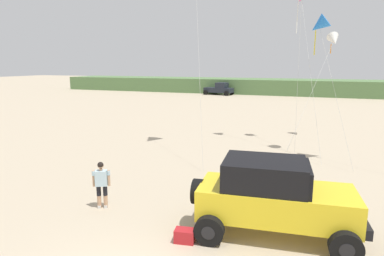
# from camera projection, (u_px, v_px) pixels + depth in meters

# --- Properties ---
(dune_ridge) EXTENTS (90.00, 8.05, 2.41)m
(dune_ridge) POSITION_uv_depth(u_px,v_px,m) (313.00, 87.00, 53.48)
(dune_ridge) COLOR #567A47
(dune_ridge) RESTS_ON ground_plane
(jeep) EXTENTS (4.96, 2.81, 2.26)m
(jeep) POSITION_uv_depth(u_px,v_px,m) (273.00, 196.00, 9.60)
(jeep) COLOR yellow
(jeep) RESTS_ON ground_plane
(person_watching) EXTENTS (0.57, 0.43, 1.67)m
(person_watching) POSITION_uv_depth(u_px,v_px,m) (102.00, 182.00, 11.46)
(person_watching) COLOR tan
(person_watching) RESTS_ON ground_plane
(cooler_box) EXTENTS (0.61, 0.45, 0.38)m
(cooler_box) POSITION_uv_depth(u_px,v_px,m) (185.00, 236.00, 9.36)
(cooler_box) COLOR #B21E23
(cooler_box) RESTS_ON ground_plane
(distant_pickup) EXTENTS (4.85, 3.06, 1.98)m
(distant_pickup) POSITION_uv_depth(u_px,v_px,m) (219.00, 89.00, 53.67)
(distant_pickup) COLOR #1E232D
(distant_pickup) RESTS_ON ground_plane
(kite_orange_streamer) EXTENTS (2.58, 3.51, 7.58)m
(kite_orange_streamer) POSITION_uv_depth(u_px,v_px,m) (319.00, 25.00, 17.44)
(kite_orange_streamer) COLOR blue
(kite_orange_streamer) RESTS_ON ground_plane
(kite_purple_stunt) EXTENTS (2.78, 6.58, 6.96)m
(kite_purple_stunt) POSITION_uv_depth(u_px,v_px,m) (334.00, 40.00, 21.23)
(kite_purple_stunt) COLOR white
(kite_purple_stunt) RESTS_ON ground_plane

